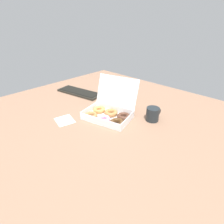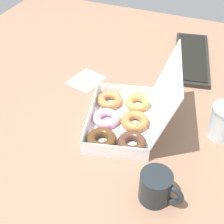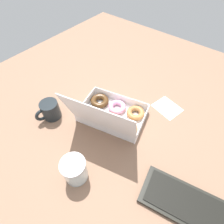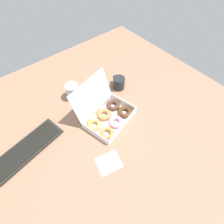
% 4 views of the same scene
% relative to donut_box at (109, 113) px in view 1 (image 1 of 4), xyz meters
% --- Properties ---
extents(ground_plane, '(1.80, 1.80, 0.02)m').
position_rel_donut_box_xyz_m(ground_plane, '(-0.04, -0.05, -0.04)').
color(ground_plane, '#8E6851').
extents(donut_box, '(0.37, 0.34, 0.25)m').
position_rel_donut_box_xyz_m(donut_box, '(0.00, 0.00, 0.00)').
color(donut_box, white).
rests_on(donut_box, ground_plane).
extents(keyboard, '(0.44, 0.22, 0.02)m').
position_rel_donut_box_xyz_m(keyboard, '(-0.50, 0.13, -0.02)').
color(keyboard, black).
rests_on(keyboard, ground_plane).
extents(coffee_mug, '(0.09, 0.12, 0.09)m').
position_rel_donut_box_xyz_m(coffee_mug, '(0.24, 0.18, 0.01)').
color(coffee_mug, '#20262A').
rests_on(coffee_mug, ground_plane).
extents(glass_jar, '(0.09, 0.09, 0.11)m').
position_rel_donut_box_xyz_m(glass_jar, '(-0.08, 0.31, 0.02)').
color(glass_jar, silver).
rests_on(glass_jar, ground_plane).
extents(paper_napkin, '(0.15, 0.14, 0.00)m').
position_rel_donut_box_xyz_m(paper_napkin, '(-0.19, -0.24, -0.03)').
color(paper_napkin, white).
rests_on(paper_napkin, ground_plane).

